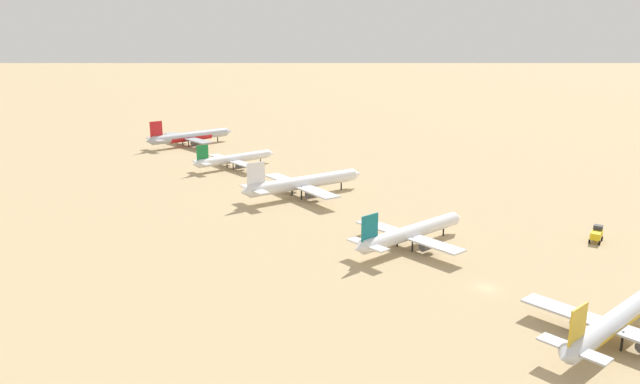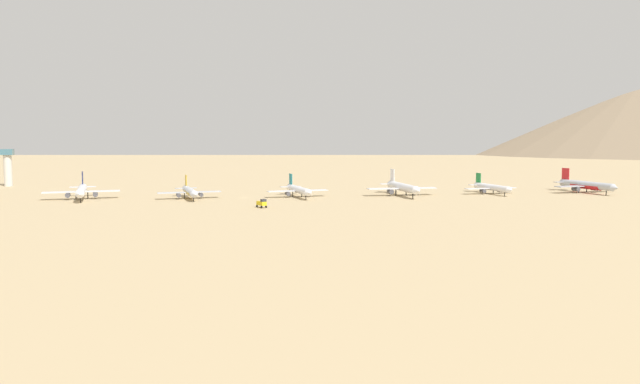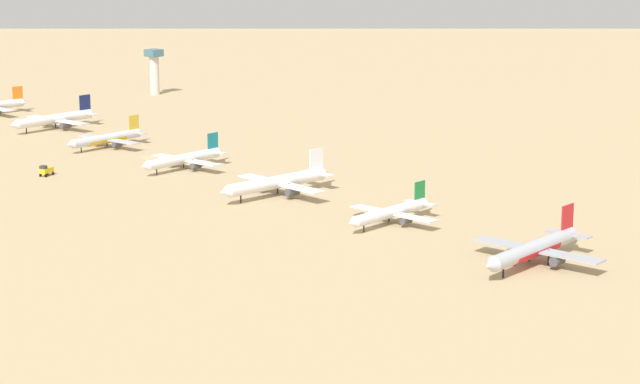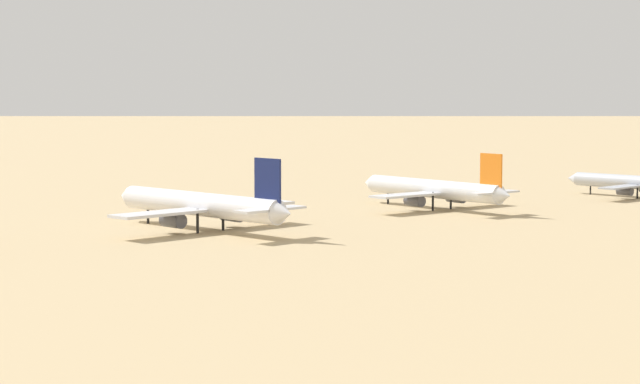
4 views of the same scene
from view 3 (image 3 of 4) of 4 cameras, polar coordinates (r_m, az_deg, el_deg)
The scene contains 9 objects.
ground_plane at distance 447.14m, azimuth -8.20°, elevation 1.64°, with size 2235.22×2235.22×0.00m, color tan.
parked_jet_2 at distance 516.45m, azimuth -12.53°, elevation 3.42°, with size 44.53×36.13×12.85m.
parked_jet_3 at distance 468.36m, azimuth -10.15°, elevation 2.53°, with size 38.40×31.16×11.08m.
parked_jet_4 at distance 422.77m, azimuth -6.50°, elevation 1.58°, with size 38.84×31.48×11.22m.
parked_jet_5 at distance 378.67m, azimuth -2.02°, elevation 0.47°, with size 45.70×37.21×13.17m.
parked_jet_6 at distance 343.12m, azimuth 3.43°, elevation -0.97°, with size 36.45×29.52×10.54m.
parked_jet_7 at distance 306.12m, azimuth 10.22°, elevation -2.69°, with size 44.32×35.92×12.80m.
service_truck at distance 419.88m, azimuth -12.95°, elevation 1.03°, with size 5.65×4.06×3.90m.
control_tower at distance 614.00m, azimuth -7.92°, elevation 5.85°, with size 7.20×7.20×23.06m.
Camera 3 is at (282.84, 336.03, 83.78)m, focal length 67.00 mm.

